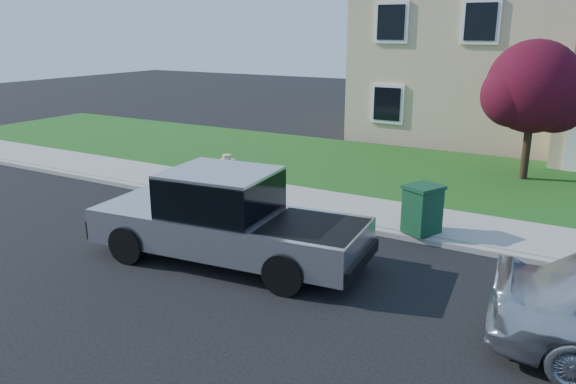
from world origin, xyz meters
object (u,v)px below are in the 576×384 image
object	(u,v)px
pickup_truck	(227,220)
trash_bin	(422,209)
woman	(228,191)
ornamental_tree	(535,91)

from	to	relation	value
pickup_truck	trash_bin	bearing A→B (deg)	40.54
pickup_truck	woman	size ratio (longest dim) A/B	3.44
woman	trash_bin	size ratio (longest dim) A/B	1.57
ornamental_tree	trash_bin	world-z (taller)	ornamental_tree
woman	trash_bin	world-z (taller)	woman
pickup_truck	ornamental_tree	distance (m)	10.25
ornamental_tree	trash_bin	size ratio (longest dim) A/B	3.85
woman	trash_bin	bearing A→B (deg)	-161.58
ornamental_tree	pickup_truck	bearing A→B (deg)	-114.03
pickup_truck	ornamental_tree	bearing A→B (deg)	59.91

